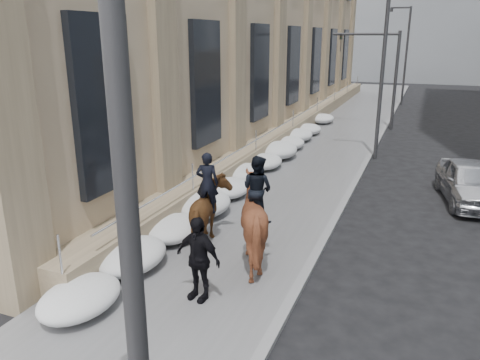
% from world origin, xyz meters
% --- Properties ---
extents(ground, '(140.00, 140.00, 0.00)m').
position_xyz_m(ground, '(0.00, 0.00, 0.00)').
color(ground, black).
rests_on(ground, ground).
extents(sidewalk, '(5.00, 80.00, 0.12)m').
position_xyz_m(sidewalk, '(0.00, 10.00, 0.06)').
color(sidewalk, '#5A5A5D').
rests_on(sidewalk, ground).
extents(curb, '(0.24, 80.00, 0.12)m').
position_xyz_m(curb, '(2.62, 10.00, 0.06)').
color(curb, slate).
rests_on(curb, ground).
extents(bg_building_far, '(24.00, 12.00, 20.00)m').
position_xyz_m(bg_building_far, '(-6.00, 72.00, 10.00)').
color(bg_building_far, gray).
rests_on(bg_building_far, ground).
extents(streetlight_near, '(1.71, 0.24, 8.00)m').
position_xyz_m(streetlight_near, '(2.74, -6.00, 4.58)').
color(streetlight_near, '#2D2D30').
rests_on(streetlight_near, ground).
extents(streetlight_mid, '(1.71, 0.24, 8.00)m').
position_xyz_m(streetlight_mid, '(2.74, 14.00, 4.58)').
color(streetlight_mid, '#2D2D30').
rests_on(streetlight_mid, ground).
extents(streetlight_far, '(1.71, 0.24, 8.00)m').
position_xyz_m(streetlight_far, '(2.74, 34.00, 4.58)').
color(streetlight_far, '#2D2D30').
rests_on(streetlight_far, ground).
extents(traffic_signal, '(4.10, 0.22, 6.00)m').
position_xyz_m(traffic_signal, '(2.07, 22.00, 4.00)').
color(traffic_signal, '#2D2D30').
rests_on(traffic_signal, ground).
extents(snow_bank, '(1.70, 18.10, 0.76)m').
position_xyz_m(snow_bank, '(-1.42, 8.11, 0.47)').
color(snow_bank, white).
rests_on(snow_bank, sidewalk).
extents(mounted_horse_left, '(1.52, 2.35, 2.59)m').
position_xyz_m(mounted_horse_left, '(-0.25, 2.04, 1.12)').
color(mounted_horse_left, '#553419').
rests_on(mounted_horse_left, sidewalk).
extents(mounted_horse_right, '(2.34, 2.49, 2.77)m').
position_xyz_m(mounted_horse_right, '(1.20, 1.52, 1.32)').
color(mounted_horse_right, '#4B2515').
rests_on(mounted_horse_right, sidewalk).
extents(pedestrian, '(1.20, 0.67, 1.93)m').
position_xyz_m(pedestrian, '(0.71, -0.62, 1.08)').
color(pedestrian, black).
rests_on(pedestrian, sidewalk).
extents(car_silver, '(2.49, 4.63, 1.50)m').
position_xyz_m(car_silver, '(6.68, 8.89, 0.75)').
color(car_silver, '#A9ABB1').
rests_on(car_silver, ground).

